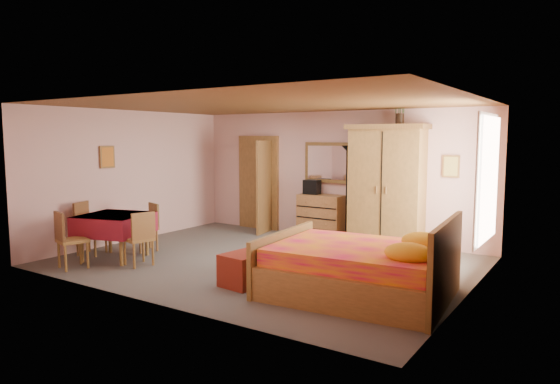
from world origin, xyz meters
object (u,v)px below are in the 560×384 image
Objects in this scene: wall_mirror at (327,163)px; dining_table at (115,237)px; bed at (358,255)px; chair_north at (145,227)px; bench at (262,264)px; chair_east at (138,238)px; stereo at (312,187)px; floor_lamp at (347,193)px; sunflower_vase at (400,109)px; chair_south at (73,240)px; wardrobe at (387,186)px; chair_west at (91,228)px; chest_of_drawers at (322,216)px.

dining_table is (-2.10, -3.71, -1.17)m from wall_mirror.
bed is 2.70× the size of chair_north.
chair_east reaches higher than bench.
stereo is 0.36× the size of chair_east.
floor_lamp is at bearing 113.54° from bed.
chair_east is at bearing -107.73° from wall_mirror.
stereo is 2.39m from sunflower_vase.
wall_mirror is 0.60m from stereo.
chair_south is 1.06× the size of chair_north.
dining_table is at bearing -118.12° from stereo.
chair_east is at bearing -176.23° from bed.
sunflower_vase is at bearing 96.22° from bed.
wardrobe is at bearing 66.25° from chair_south.
chair_west reaches higher than chair_east.
wardrobe reaches higher than stereo.
chair_west is (-3.45, -0.37, 0.24)m from bench.
stereo is at bearing -104.89° from chair_north.
sunflower_vase is at bearing 65.57° from chair_south.
wardrobe is 2.48× the size of chair_west.
chair_east is (-1.19, -3.57, -0.60)m from stereo.
floor_lamp is 2.05× the size of chair_west.
chair_west is at bearing -179.22° from bed.
chest_of_drawers is 3.23m from bench.
sunflower_vase is 5.17m from chair_east.
chair_north is at bearing 93.07° from dining_table.
wall_mirror is 4.42m from dining_table.
bed is at bearing -53.05° from chest_of_drawers.
bench is 1.48× the size of chair_south.
dining_table is at bearing 97.72° from chair_east.
bed is 2.23× the size of dining_table.
chest_of_drawers is 0.90× the size of wall_mirror.
wardrobe is at bearing -1.30° from chest_of_drawers.
chair_west is (-2.73, -3.51, 0.02)m from chest_of_drawers.
wall_mirror is 3.67m from bench.
chair_north is 0.98× the size of chair_east.
wardrobe is 1.45m from sunflower_vase.
stereo reaches higher than chair_west.
wardrobe is 2.60× the size of chair_east.
dining_table is at bearing -136.25° from sunflower_vase.
chest_of_drawers is 1.71× the size of sunflower_vase.
chair_east is at bearing -118.52° from floor_lamp.
chest_of_drawers reaches higher than chair_north.
wardrobe is 3.13m from bed.
wall_mirror reaches higher than stereo.
sunflower_vase is at bearing 43.75° from dining_table.
floor_lamp is at bearing -113.95° from chair_north.
bed is 2.64× the size of chair_east.
chair_north is (-4.32, 0.23, -0.11)m from bed.
sunflower_vase reaches higher than chest_of_drawers.
bed reaches higher than chair_east.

